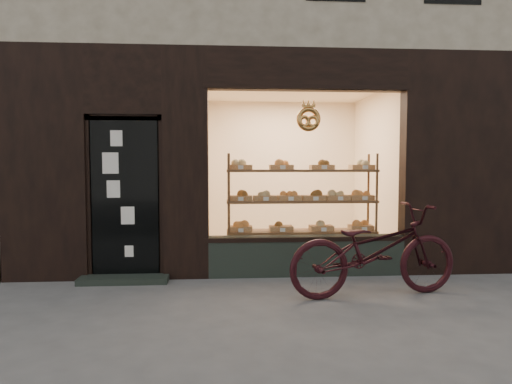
{
  "coord_description": "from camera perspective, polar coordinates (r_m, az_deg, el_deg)",
  "views": [
    {
      "loc": [
        -0.69,
        -4.09,
        1.55
      ],
      "look_at": [
        -0.26,
        2.0,
        1.17
      ],
      "focal_mm": 32.0,
      "sensor_mm": 36.0,
      "label": 1
    }
  ],
  "objects": [
    {
      "name": "ground",
      "position": [
        4.42,
        5.42,
        -16.98
      ],
      "size": [
        90.0,
        90.0,
        0.0
      ],
      "primitive_type": "plane",
      "color": "#525253"
    },
    {
      "name": "display_shelf",
      "position": [
        6.77,
        5.68,
        -2.23
      ],
      "size": [
        2.2,
        0.45,
        1.7
      ],
      "color": "brown",
      "rests_on": "ground"
    },
    {
      "name": "bicycle",
      "position": [
        5.54,
        14.54,
        -7.05
      ],
      "size": [
        2.15,
        1.01,
        1.08
      ],
      "primitive_type": "imported",
      "rotation": [
        0.0,
        0.0,
        1.72
      ],
      "color": "black",
      "rests_on": "ground"
    }
  ]
}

